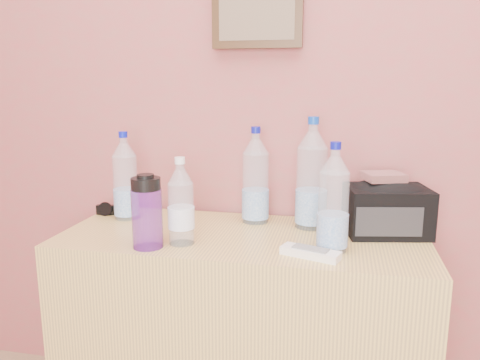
{
  "coord_description": "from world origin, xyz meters",
  "views": [
    {
      "loc": [
        0.04,
        0.39,
        1.16
      ],
      "look_at": [
        -0.25,
        1.71,
        0.88
      ],
      "focal_mm": 35.0,
      "sensor_mm": 36.0,
      "label": 1
    }
  ],
  "objects_px": {
    "pet_large_b": "(255,181)",
    "ac_remote": "(310,253)",
    "nalgene_bottle": "(147,212)",
    "foil_packet": "(384,177)",
    "pet_large_c": "(312,179)",
    "pet_large_a": "(125,181)",
    "pet_small": "(181,206)",
    "pet_large_d": "(333,203)",
    "sunglasses": "(115,210)",
    "toiletry_bag": "(387,208)",
    "dresser": "(242,337)"
  },
  "relations": [
    {
      "from": "pet_large_b",
      "to": "ac_remote",
      "type": "height_order",
      "value": "pet_large_b"
    },
    {
      "from": "nalgene_bottle",
      "to": "foil_packet",
      "type": "distance_m",
      "value": 0.72
    },
    {
      "from": "pet_large_c",
      "to": "nalgene_bottle",
      "type": "relative_size",
      "value": 1.69
    },
    {
      "from": "pet_large_a",
      "to": "pet_large_c",
      "type": "bearing_deg",
      "value": 2.98
    },
    {
      "from": "pet_small",
      "to": "ac_remote",
      "type": "height_order",
      "value": "pet_small"
    },
    {
      "from": "nalgene_bottle",
      "to": "ac_remote",
      "type": "bearing_deg",
      "value": 2.56
    },
    {
      "from": "pet_large_c",
      "to": "pet_large_d",
      "type": "xyz_separation_m",
      "value": [
        0.07,
        -0.21,
        -0.02
      ]
    },
    {
      "from": "pet_large_a",
      "to": "sunglasses",
      "type": "height_order",
      "value": "pet_large_a"
    },
    {
      "from": "pet_large_c",
      "to": "pet_small",
      "type": "xyz_separation_m",
      "value": [
        -0.36,
        -0.24,
        -0.05
      ]
    },
    {
      "from": "ac_remote",
      "to": "toiletry_bag",
      "type": "bearing_deg",
      "value": 68.26
    },
    {
      "from": "pet_large_a",
      "to": "nalgene_bottle",
      "type": "bearing_deg",
      "value": -53.85
    },
    {
      "from": "pet_large_a",
      "to": "pet_large_d",
      "type": "xyz_separation_m",
      "value": [
        0.7,
        -0.17,
        0.0
      ]
    },
    {
      "from": "sunglasses",
      "to": "foil_packet",
      "type": "xyz_separation_m",
      "value": [
        0.91,
        -0.01,
        0.16
      ]
    },
    {
      "from": "pet_large_d",
      "to": "nalgene_bottle",
      "type": "relative_size",
      "value": 1.44
    },
    {
      "from": "pet_large_a",
      "to": "ac_remote",
      "type": "distance_m",
      "value": 0.7
    },
    {
      "from": "pet_small",
      "to": "ac_remote",
      "type": "distance_m",
      "value": 0.39
    },
    {
      "from": "dresser",
      "to": "toiletry_bag",
      "type": "bearing_deg",
      "value": 13.81
    },
    {
      "from": "pet_large_a",
      "to": "toiletry_bag",
      "type": "height_order",
      "value": "pet_large_a"
    },
    {
      "from": "nalgene_bottle",
      "to": "ac_remote",
      "type": "relative_size",
      "value": 1.32
    },
    {
      "from": "pet_small",
      "to": "foil_packet",
      "type": "xyz_separation_m",
      "value": [
        0.58,
        0.23,
        0.07
      ]
    },
    {
      "from": "pet_small",
      "to": "nalgene_bottle",
      "type": "distance_m",
      "value": 0.1
    },
    {
      "from": "dresser",
      "to": "ac_remote",
      "type": "relative_size",
      "value": 6.97
    },
    {
      "from": "pet_large_c",
      "to": "sunglasses",
      "type": "relative_size",
      "value": 2.67
    },
    {
      "from": "ac_remote",
      "to": "toiletry_bag",
      "type": "distance_m",
      "value": 0.34
    },
    {
      "from": "pet_large_c",
      "to": "pet_small",
      "type": "relative_size",
      "value": 1.4
    },
    {
      "from": "sunglasses",
      "to": "foil_packet",
      "type": "distance_m",
      "value": 0.92
    },
    {
      "from": "pet_large_a",
      "to": "pet_small",
      "type": "relative_size",
      "value": 1.18
    },
    {
      "from": "pet_small",
      "to": "nalgene_bottle",
      "type": "height_order",
      "value": "pet_small"
    },
    {
      "from": "pet_large_c",
      "to": "pet_large_d",
      "type": "height_order",
      "value": "pet_large_c"
    },
    {
      "from": "dresser",
      "to": "pet_large_d",
      "type": "height_order",
      "value": "pet_large_d"
    },
    {
      "from": "pet_large_b",
      "to": "sunglasses",
      "type": "distance_m",
      "value": 0.52
    },
    {
      "from": "pet_large_a",
      "to": "pet_large_d",
      "type": "relative_size",
      "value": 0.98
    },
    {
      "from": "pet_large_c",
      "to": "pet_large_a",
      "type": "bearing_deg",
      "value": -177.02
    },
    {
      "from": "pet_large_b",
      "to": "pet_small",
      "type": "xyz_separation_m",
      "value": [
        -0.17,
        -0.26,
        -0.03
      ]
    },
    {
      "from": "pet_large_b",
      "to": "ac_remote",
      "type": "relative_size",
      "value": 2.0
    },
    {
      "from": "pet_small",
      "to": "sunglasses",
      "type": "bearing_deg",
      "value": 144.29
    },
    {
      "from": "foil_packet",
      "to": "dresser",
      "type": "bearing_deg",
      "value": -164.51
    },
    {
      "from": "pet_large_c",
      "to": "sunglasses",
      "type": "xyz_separation_m",
      "value": [
        -0.69,
        -0.0,
        -0.14
      ]
    },
    {
      "from": "dresser",
      "to": "pet_large_c",
      "type": "height_order",
      "value": "pet_large_c"
    },
    {
      "from": "pet_small",
      "to": "toiletry_bag",
      "type": "xyz_separation_m",
      "value": [
        0.59,
        0.22,
        -0.03
      ]
    },
    {
      "from": "ac_remote",
      "to": "nalgene_bottle",
      "type": "bearing_deg",
      "value": -158.73
    },
    {
      "from": "dresser",
      "to": "pet_large_b",
      "type": "bearing_deg",
      "value": 84.61
    },
    {
      "from": "foil_packet",
      "to": "nalgene_bottle",
      "type": "bearing_deg",
      "value": -156.8
    },
    {
      "from": "dresser",
      "to": "pet_large_b",
      "type": "relative_size",
      "value": 3.49
    },
    {
      "from": "pet_large_b",
      "to": "pet_large_d",
      "type": "xyz_separation_m",
      "value": [
        0.26,
        -0.23,
        -0.01
      ]
    },
    {
      "from": "pet_large_c",
      "to": "pet_small",
      "type": "bearing_deg",
      "value": -146.04
    },
    {
      "from": "pet_large_c",
      "to": "sunglasses",
      "type": "distance_m",
      "value": 0.7
    },
    {
      "from": "pet_large_b",
      "to": "pet_large_c",
      "type": "xyz_separation_m",
      "value": [
        0.19,
        -0.02,
        0.02
      ]
    },
    {
      "from": "foil_packet",
      "to": "pet_large_a",
      "type": "bearing_deg",
      "value": -178.3
    },
    {
      "from": "pet_small",
      "to": "nalgene_bottle",
      "type": "xyz_separation_m",
      "value": [
        -0.08,
        -0.05,
        -0.01
      ]
    }
  ]
}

